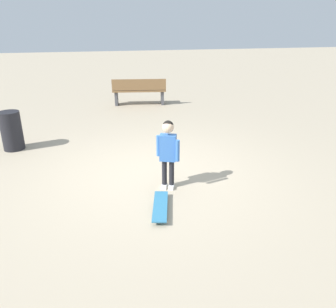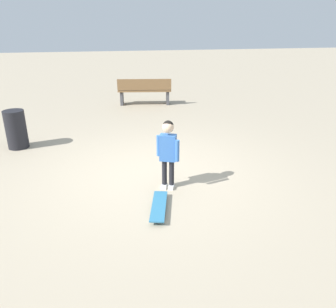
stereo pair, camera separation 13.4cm
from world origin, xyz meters
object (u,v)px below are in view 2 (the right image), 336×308
street_bench (145,91)px  trash_bin (16,129)px  child_person (168,147)px  skateboard (159,206)px

street_bench → trash_bin: size_ratio=2.15×
child_person → skateboard: (-0.25, -0.63, -0.60)m
child_person → skateboard: child_person is taller
street_bench → child_person: bearing=-93.7°
street_bench → trash_bin: 4.37m
skateboard → trash_bin: (-2.39, 2.91, 0.32)m
street_bench → trash_bin: (-2.99, -3.19, -0.04)m
child_person → street_bench: child_person is taller
street_bench → trash_bin: street_bench is taller
child_person → street_bench: 5.48m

